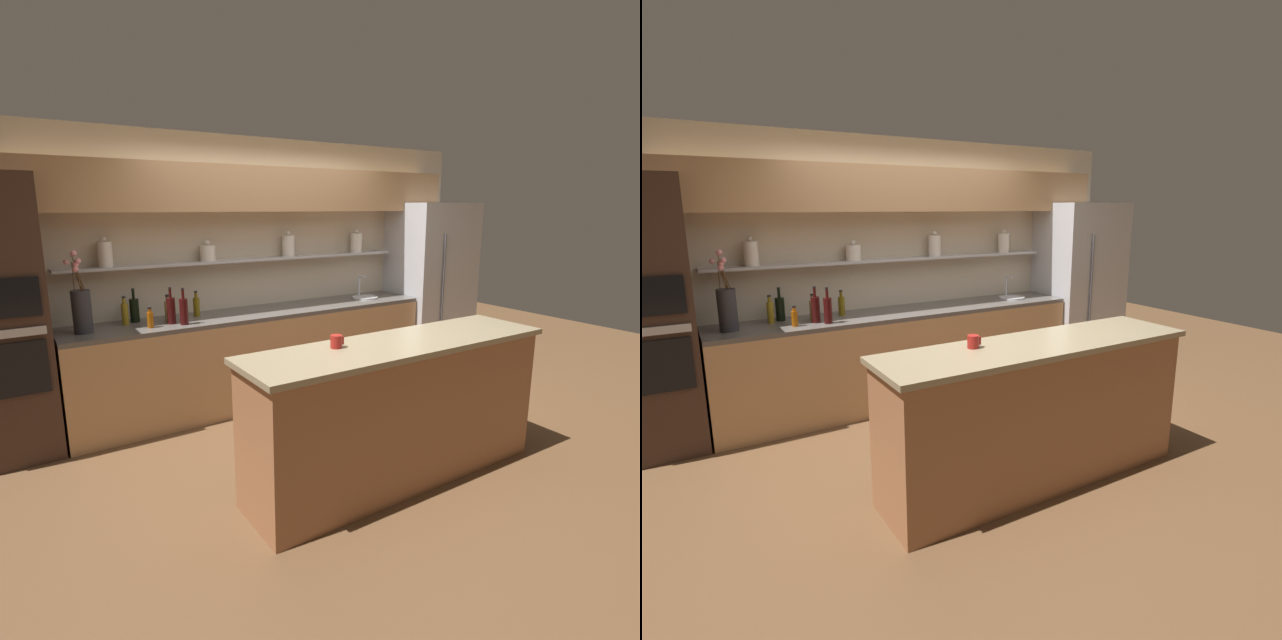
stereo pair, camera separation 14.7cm
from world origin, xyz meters
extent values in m
plane|color=brown|center=(0.00, 0.00, 0.00)|extent=(12.00, 12.00, 0.00)
cube|color=beige|center=(0.00, 1.60, 1.30)|extent=(5.20, 0.10, 2.60)
cube|color=#B7B7BC|center=(-0.15, 1.46, 1.41)|extent=(3.52, 0.18, 0.02)
cylinder|color=silver|center=(-1.48, 1.45, 1.53)|extent=(0.12, 0.12, 0.22)
sphere|color=silver|center=(-1.48, 1.45, 1.66)|extent=(0.04, 0.04, 0.04)
cylinder|color=silver|center=(-0.57, 1.45, 1.49)|extent=(0.14, 0.14, 0.15)
sphere|color=silver|center=(-0.57, 1.45, 1.59)|extent=(0.05, 0.05, 0.05)
cylinder|color=silver|center=(0.31, 1.45, 1.53)|extent=(0.13, 0.13, 0.22)
sphere|color=silver|center=(0.31, 1.45, 1.66)|extent=(0.05, 0.05, 0.05)
cylinder|color=silver|center=(1.20, 1.45, 1.53)|extent=(0.13, 0.13, 0.21)
sphere|color=silver|center=(1.20, 1.45, 1.66)|extent=(0.04, 0.04, 0.04)
cube|color=tan|center=(0.00, 1.38, 2.09)|extent=(4.42, 0.34, 0.42)
cube|color=tan|center=(-0.15, 1.24, 0.44)|extent=(3.62, 0.62, 0.88)
cube|color=#56514C|center=(-0.15, 1.24, 0.90)|extent=(3.62, 0.62, 0.04)
cube|color=#99603D|center=(0.00, -0.66, 0.49)|extent=(2.26, 0.55, 0.98)
cube|color=gray|center=(0.00, -0.66, 1.00)|extent=(2.32, 0.61, 0.04)
cube|color=#B7B7BC|center=(2.14, 1.20, 0.99)|extent=(0.92, 0.70, 1.97)
cylinder|color=#4C4C51|center=(1.98, 0.83, 1.08)|extent=(0.02, 0.02, 1.08)
cube|color=#3D281E|center=(-2.29, 1.24, 1.08)|extent=(0.62, 0.62, 2.17)
cube|color=black|center=(-2.29, 0.92, 0.78)|extent=(0.52, 0.02, 0.40)
cube|color=#B7B7BC|center=(-2.29, 0.92, 1.05)|extent=(0.55, 0.02, 0.06)
cylinder|color=#2D2D33|center=(-1.73, 1.23, 1.10)|extent=(0.15, 0.15, 0.35)
cylinder|color=#4C3319|center=(-1.74, 1.20, 1.36)|extent=(0.05, 0.02, 0.18)
sphere|color=pink|center=(-1.76, 1.16, 1.45)|extent=(0.05, 0.05, 0.05)
cylinder|color=#4C3319|center=(-1.73, 1.22, 1.42)|extent=(0.07, 0.05, 0.29)
sphere|color=pink|center=(-1.75, 1.19, 1.57)|extent=(0.05, 0.05, 0.05)
cylinder|color=#4C3319|center=(-1.77, 1.24, 1.39)|extent=(0.01, 0.02, 0.23)
sphere|color=pink|center=(-1.81, 1.25, 1.50)|extent=(0.04, 0.04, 0.04)
cylinder|color=#4C3319|center=(-1.74, 1.19, 1.38)|extent=(0.03, 0.01, 0.22)
sphere|color=pink|center=(-1.75, 1.16, 1.49)|extent=(0.04, 0.04, 0.04)
cylinder|color=#4C3319|center=(-1.73, 1.19, 1.39)|extent=(0.04, 0.01, 0.24)
sphere|color=pink|center=(-1.73, 1.15, 1.51)|extent=(0.04, 0.04, 0.04)
cylinder|color=#B7B7BC|center=(1.17, 1.24, 0.93)|extent=(0.29, 0.29, 0.02)
cylinder|color=#B7B7BC|center=(1.17, 1.35, 1.05)|extent=(0.02, 0.02, 0.22)
cylinder|color=#B7B7BC|center=(1.17, 1.29, 1.16)|extent=(0.02, 0.12, 0.02)
cylinder|color=#9E4C0A|center=(-1.23, 1.11, 0.99)|extent=(0.05, 0.05, 0.13)
cylinder|color=#9E4C0A|center=(-1.23, 1.11, 1.07)|extent=(0.03, 0.03, 0.04)
cylinder|color=black|center=(-1.23, 1.11, 1.09)|extent=(0.03, 0.03, 0.01)
cylinder|color=black|center=(-1.29, 1.40, 1.02)|extent=(0.08, 0.08, 0.21)
cylinder|color=black|center=(-1.29, 1.40, 1.17)|extent=(0.02, 0.02, 0.08)
cylinder|color=black|center=(-1.29, 1.40, 1.22)|extent=(0.03, 0.03, 0.01)
cylinder|color=#380C0C|center=(-1.03, 1.17, 1.03)|extent=(0.07, 0.07, 0.23)
cylinder|color=#380C0C|center=(-1.03, 1.17, 1.19)|extent=(0.02, 0.02, 0.08)
cylinder|color=black|center=(-1.03, 1.17, 1.24)|extent=(0.03, 0.03, 0.01)
cylinder|color=olive|center=(-1.38, 1.34, 1.01)|extent=(0.06, 0.06, 0.19)
cylinder|color=olive|center=(-1.38, 1.34, 1.13)|extent=(0.03, 0.03, 0.05)
cylinder|color=black|center=(-1.38, 1.34, 1.16)|extent=(0.03, 0.03, 0.01)
cylinder|color=#380C0C|center=(-0.95, 1.08, 1.03)|extent=(0.07, 0.07, 0.23)
cylinder|color=#380C0C|center=(-0.95, 1.08, 1.19)|extent=(0.02, 0.02, 0.08)
cylinder|color=black|center=(-0.95, 1.08, 1.24)|extent=(0.03, 0.03, 0.01)
cylinder|color=tan|center=(-1.03, 1.28, 1.01)|extent=(0.06, 0.06, 0.18)
cylinder|color=tan|center=(-1.03, 1.28, 1.12)|extent=(0.03, 0.03, 0.04)
cylinder|color=black|center=(-1.03, 1.28, 1.15)|extent=(0.03, 0.03, 0.01)
cylinder|color=brown|center=(-0.74, 1.34, 1.01)|extent=(0.06, 0.06, 0.18)
cylinder|color=brown|center=(-0.74, 1.34, 1.12)|extent=(0.03, 0.03, 0.05)
cylinder|color=black|center=(-0.74, 1.34, 1.15)|extent=(0.03, 0.03, 0.01)
cylinder|color=maroon|center=(-0.46, -0.55, 1.06)|extent=(0.08, 0.08, 0.09)
cube|color=maroon|center=(-0.41, -0.55, 1.06)|extent=(0.02, 0.01, 0.06)
camera|label=1|loc=(-2.25, -3.13, 1.92)|focal=28.00mm
camera|label=2|loc=(-2.13, -3.21, 1.92)|focal=28.00mm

